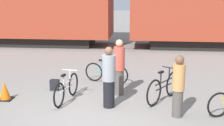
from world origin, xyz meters
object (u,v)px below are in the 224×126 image
Objects in this scene: bicycle_teal at (106,73)px; person_in_red at (119,67)px; bicycle_silver at (67,89)px; person_in_tan at (178,86)px; bicycle_black at (164,87)px; backpack at (55,85)px; traffic_cone at (5,91)px; person_in_grey at (109,78)px.

person_in_red reaches higher than bicycle_teal.
bicycle_silver is 1.09× the size of person_in_tan.
bicycle_black reaches higher than backpack.
bicycle_black is (2.77, 0.30, 0.03)m from bicycle_silver.
bicycle_teal reaches higher than traffic_cone.
traffic_cone is at bearing -175.16° from bicycle_black.
person_in_tan is 4.12m from backpack.
bicycle_teal is 0.98× the size of person_in_tan.
person_in_grey is 2.37m from backpack.
bicycle_silver reaches higher than bicycle_teal.
person_in_tan is (1.59, -1.56, -0.05)m from person_in_red.
person_in_tan is at bearing -52.12° from bicycle_teal.
bicycle_teal is 4.56× the size of backpack.
bicycle_silver is 1.69m from person_in_red.
person_in_grey is (-1.51, -0.66, 0.43)m from bicycle_black.
bicycle_teal is at bearing 32.29° from backpack.
backpack is 0.62× the size of traffic_cone.
bicycle_black is 1.24m from person_in_tan.
bicycle_teal is at bearing 139.30° from bicycle_black.
person_in_grey is (1.26, -0.35, 0.47)m from bicycle_silver.
person_in_red reaches higher than bicycle_silver.
person_in_tan is at bearing -15.42° from bicycle_silver.
bicycle_teal reaches higher than backpack.
person_in_tan reaches higher than bicycle_black.
person_in_grey is at bearing -156.49° from bicycle_black.
bicycle_black is 0.92× the size of person_in_red.
bicycle_silver is 1.39m from person_in_grey.
person_in_grey is 1.06× the size of person_in_tan.
bicycle_silver is at bearing 2.69° from traffic_cone.
bicycle_silver is 1.03× the size of person_in_grey.
person_in_red reaches higher than backpack.
traffic_cone is (-4.86, 0.76, -0.55)m from person_in_tan.
bicycle_silver is at bearing -56.15° from backpack.
backpack is (-2.07, 0.21, -0.69)m from person_in_red.
person_in_red is at bearing -142.67° from person_in_grey.
bicycle_teal is 0.90× the size of bicycle_silver.
bicycle_silver is 1.10× the size of bicycle_black.
bicycle_black is at bearing 161.06° from person_in_grey.
person_in_grey is (-0.19, -1.07, -0.02)m from person_in_red.
person_in_red is (-1.32, 0.41, 0.46)m from bicycle_black.
person_in_red is at bearing 13.75° from traffic_cone.
backpack is at bearing 123.85° from bicycle_silver.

